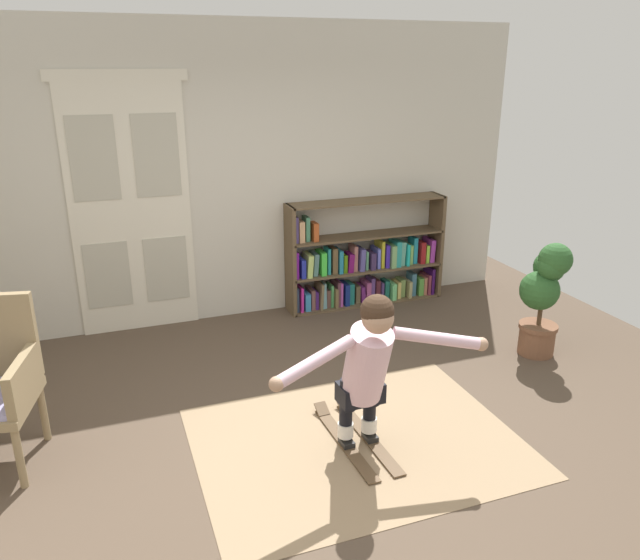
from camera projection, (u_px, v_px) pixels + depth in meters
name	position (u px, v px, depth m)	size (l,w,h in m)	color
ground_plane	(332.00, 446.00, 4.23)	(7.20, 7.20, 0.00)	#4F4032
back_wall	(237.00, 175.00, 6.04)	(6.00, 0.10, 2.90)	beige
double_door	(131.00, 207.00, 5.73)	(1.22, 0.05, 2.45)	silver
rug	(357.00, 442.00, 4.28)	(2.21, 1.68, 0.01)	#93795B
bookshelf	(362.00, 264.00, 6.61)	(1.75, 0.30, 1.15)	brown
potted_plant	(543.00, 291.00, 5.38)	(0.44, 0.42, 1.06)	brown
skis_pair	(355.00, 437.00, 4.30)	(0.30, 0.95, 0.07)	brown
person_skier	(368.00, 362.00, 3.93)	(1.48, 0.54, 1.11)	white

